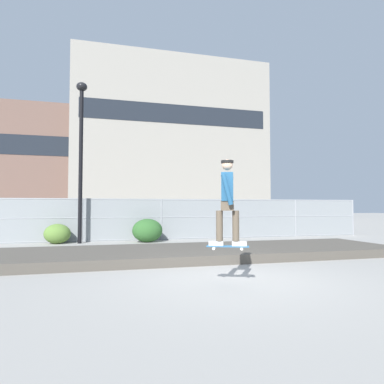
# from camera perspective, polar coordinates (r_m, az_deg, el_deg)

# --- Properties ---
(ground_plane) EXTENTS (120.00, 120.00, 0.00)m
(ground_plane) POSITION_cam_1_polar(r_m,az_deg,el_deg) (7.14, 6.81, -14.56)
(ground_plane) COLOR gray
(gravel_berm) EXTENTS (12.80, 3.27, 0.25)m
(gravel_berm) POSITION_cam_1_polar(r_m,az_deg,el_deg) (10.22, -0.16, -10.19)
(gravel_berm) COLOR #4C473F
(gravel_berm) RESTS_ON ground_plane
(skateboard) EXTENTS (0.82, 0.49, 0.07)m
(skateboard) POSITION_cam_1_polar(r_m,az_deg,el_deg) (6.52, 6.04, -9.14)
(skateboard) COLOR #2D608C
(skater) EXTENTS (0.70, 0.62, 1.65)m
(skater) POSITION_cam_1_polar(r_m,az_deg,el_deg) (6.48, 6.00, -0.86)
(skater) COLOR #B2ADA8
(skater) RESTS_ON skateboard
(chain_fence) EXTENTS (20.46, 0.06, 1.85)m
(chain_fence) POSITION_cam_1_polar(r_m,az_deg,el_deg) (15.27, -5.18, -4.59)
(chain_fence) COLOR gray
(chain_fence) RESTS_ON ground_plane
(street_lamp) EXTENTS (0.44, 0.44, 6.66)m
(street_lamp) POSITION_cam_1_polar(r_m,az_deg,el_deg) (14.80, -18.22, 7.98)
(street_lamp) COLOR black
(street_lamp) RESTS_ON ground_plane
(parked_car_near) EXTENTS (4.46, 2.07, 1.66)m
(parked_car_near) POSITION_cam_1_polar(r_m,az_deg,el_deg) (18.64, -16.54, -4.41)
(parked_car_near) COLOR #566B4C
(parked_car_near) RESTS_ON ground_plane
(parked_car_mid) EXTENTS (4.48, 2.11, 1.66)m
(parked_car_mid) POSITION_cam_1_polar(r_m,az_deg,el_deg) (18.80, 0.73, -4.49)
(parked_car_mid) COLOR #B7BABF
(parked_car_mid) RESTS_ON ground_plane
(library_building) EXTENTS (22.51, 14.02, 14.73)m
(library_building) POSITION_cam_1_polar(r_m,az_deg,el_deg) (53.58, -25.55, 4.05)
(library_building) COLOR brown
(library_building) RESTS_ON ground_plane
(office_block) EXTENTS (26.78, 13.00, 21.99)m
(office_block) POSITION_cam_1_polar(r_m,az_deg,el_deg) (51.06, -4.06, 8.24)
(office_block) COLOR gray
(office_block) RESTS_ON ground_plane
(shrub_left) EXTENTS (1.04, 0.85, 0.80)m
(shrub_left) POSITION_cam_1_polar(r_m,az_deg,el_deg) (14.75, -21.78, -6.57)
(shrub_left) COLOR #567A33
(shrub_left) RESTS_ON ground_plane
(shrub_center) EXTENTS (1.27, 1.04, 0.98)m
(shrub_center) POSITION_cam_1_polar(r_m,az_deg,el_deg) (14.44, -7.53, -6.45)
(shrub_center) COLOR #2D5B28
(shrub_center) RESTS_ON ground_plane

